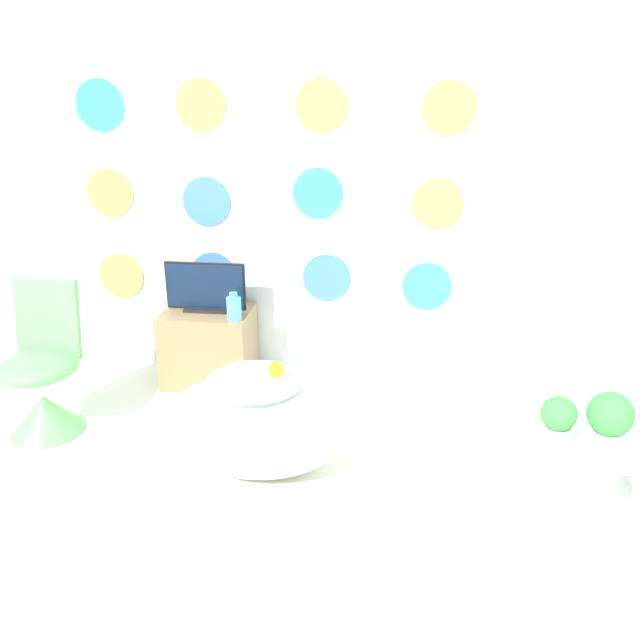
{
  "coord_description": "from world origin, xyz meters",
  "views": [
    {
      "loc": [
        0.79,
        -1.71,
        1.75
      ],
      "look_at": [
        0.46,
        0.97,
        0.75
      ],
      "focal_mm": 35.0,
      "sensor_mm": 36.0,
      "label": 1
    }
  ],
  "objects_px": {
    "chair": "(43,387)",
    "tv": "(205,289)",
    "bathtub": "(257,424)",
    "potted_plant_right": "(610,417)",
    "potted_plant_left": "(558,419)",
    "vase": "(234,308)"
  },
  "relations": [
    {
      "from": "chair",
      "to": "potted_plant_left",
      "type": "xyz_separation_m",
      "value": [
        2.49,
        -0.53,
        0.28
      ]
    },
    {
      "from": "tv",
      "to": "potted_plant_left",
      "type": "height_order",
      "value": "tv"
    },
    {
      "from": "potted_plant_right",
      "to": "potted_plant_left",
      "type": "bearing_deg",
      "value": -176.08
    },
    {
      "from": "chair",
      "to": "potted_plant_left",
      "type": "bearing_deg",
      "value": -12.11
    },
    {
      "from": "bathtub",
      "to": "tv",
      "type": "height_order",
      "value": "tv"
    },
    {
      "from": "bathtub",
      "to": "vase",
      "type": "relative_size",
      "value": 5.1
    },
    {
      "from": "bathtub",
      "to": "chair",
      "type": "bearing_deg",
      "value": 169.45
    },
    {
      "from": "bathtub",
      "to": "potted_plant_right",
      "type": "distance_m",
      "value": 1.54
    },
    {
      "from": "chair",
      "to": "vase",
      "type": "height_order",
      "value": "chair"
    },
    {
      "from": "chair",
      "to": "tv",
      "type": "height_order",
      "value": "chair"
    },
    {
      "from": "tv",
      "to": "bathtub",
      "type": "bearing_deg",
      "value": -61.37
    },
    {
      "from": "chair",
      "to": "potted_plant_right",
      "type": "distance_m",
      "value": 2.75
    },
    {
      "from": "chair",
      "to": "vase",
      "type": "distance_m",
      "value": 1.11
    },
    {
      "from": "vase",
      "to": "tv",
      "type": "bearing_deg",
      "value": 145.4
    },
    {
      "from": "vase",
      "to": "potted_plant_right",
      "type": "distance_m",
      "value": 2.08
    },
    {
      "from": "bathtub",
      "to": "vase",
      "type": "height_order",
      "value": "vase"
    },
    {
      "from": "bathtub",
      "to": "potted_plant_right",
      "type": "bearing_deg",
      "value": -11.33
    },
    {
      "from": "tv",
      "to": "vase",
      "type": "xyz_separation_m",
      "value": [
        0.21,
        -0.15,
        -0.06
      ]
    },
    {
      "from": "tv",
      "to": "potted_plant_left",
      "type": "distance_m",
      "value": 2.18
    },
    {
      "from": "chair",
      "to": "potted_plant_right",
      "type": "xyz_separation_m",
      "value": [
        2.69,
        -0.52,
        0.29
      ]
    },
    {
      "from": "chair",
      "to": "tv",
      "type": "relative_size",
      "value": 1.64
    },
    {
      "from": "vase",
      "to": "potted_plant_left",
      "type": "distance_m",
      "value": 1.93
    }
  ]
}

